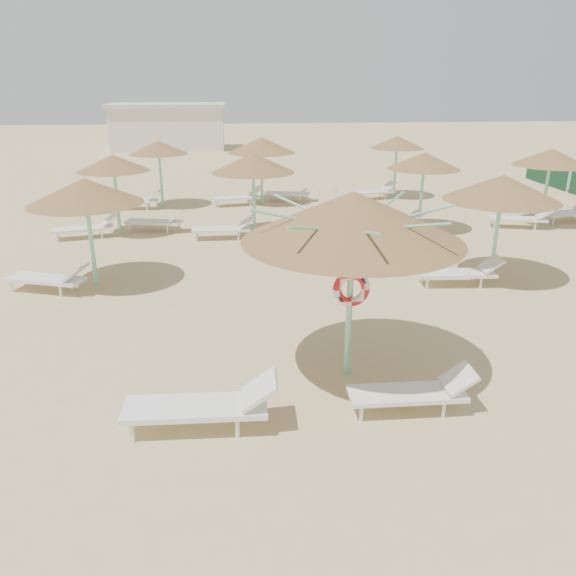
{
  "coord_description": "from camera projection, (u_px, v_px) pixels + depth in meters",
  "views": [
    {
      "loc": [
        -1.44,
        -8.5,
        4.94
      ],
      "look_at": [
        -0.49,
        1.19,
        1.3
      ],
      "focal_mm": 35.0,
      "sensor_mm": 36.0,
      "label": 1
    }
  ],
  "objects": [
    {
      "name": "service_hut",
      "position": [
        169.0,
        126.0,
        41.28
      ],
      "size": [
        8.4,
        4.4,
        3.25
      ],
      "color": "silver",
      "rests_on": "ground"
    },
    {
      "name": "lounger_main_a",
      "position": [
        206.0,
        405.0,
        8.32
      ],
      "size": [
        2.31,
        0.76,
        0.83
      ],
      "rotation": [
        0.0,
        0.0,
        -0.03
      ],
      "color": "white",
      "rests_on": "ground"
    },
    {
      "name": "ground",
      "position": [
        323.0,
        380.0,
        9.78
      ],
      "size": [
        120.0,
        120.0,
        0.0
      ],
      "primitive_type": "plane",
      "color": "tan",
      "rests_on": "ground"
    },
    {
      "name": "palapa_field",
      "position": [
        351.0,
        166.0,
        18.04
      ],
      "size": [
        19.2,
        13.46,
        2.72
      ],
      "color": "#7FDCB9",
      "rests_on": "ground"
    },
    {
      "name": "lounger_main_b",
      "position": [
        415.0,
        391.0,
        8.79
      ],
      "size": [
        1.96,
        0.62,
        0.71
      ],
      "rotation": [
        0.0,
        0.0,
        -0.01
      ],
      "color": "white",
      "rests_on": "ground"
    },
    {
      "name": "main_palapa",
      "position": [
        353.0,
        217.0,
        9.02
      ],
      "size": [
        3.65,
        3.65,
        3.27
      ],
      "color": "#7FDCB9",
      "rests_on": "ground"
    }
  ]
}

